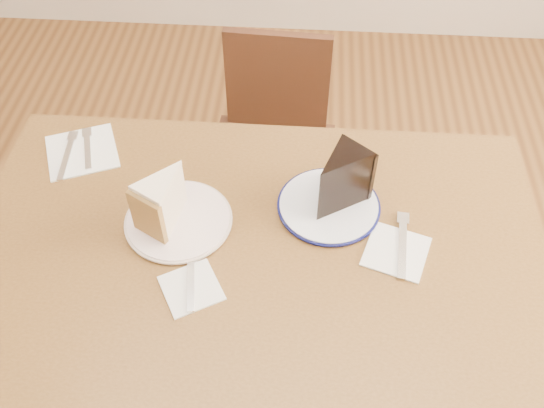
{
  "coord_description": "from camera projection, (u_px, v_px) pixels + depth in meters",
  "views": [
    {
      "loc": [
        0.09,
        -0.73,
        1.74
      ],
      "look_at": [
        0.03,
        0.1,
        0.8
      ],
      "focal_mm": 40.0,
      "sensor_mm": 36.0,
      "label": 1
    }
  ],
  "objects": [
    {
      "name": "plate_navy",
      "position": [
        329.0,
        206.0,
        1.31
      ],
      "size": [
        0.21,
        0.21,
        0.01
      ],
      "primitive_type": "cylinder",
      "color": "white",
      "rests_on": "table"
    },
    {
      "name": "ground",
      "position": [
        259.0,
        406.0,
        1.79
      ],
      "size": [
        4.0,
        4.0,
        0.0
      ],
      "primitive_type": "plane",
      "color": "#492B13",
      "rests_on": "ground"
    },
    {
      "name": "plate_cream",
      "position": [
        179.0,
        221.0,
        1.28
      ],
      "size": [
        0.22,
        0.22,
        0.01
      ],
      "primitive_type": "cylinder",
      "color": "white",
      "rests_on": "table"
    },
    {
      "name": "napkin_navy",
      "position": [
        396.0,
        252.0,
        1.23
      ],
      "size": [
        0.15,
        0.15,
        0.0
      ],
      "primitive_type": "cube",
      "rotation": [
        0.0,
        0.0,
        -0.32
      ],
      "color": "white",
      "rests_on": "table"
    },
    {
      "name": "fork_cream",
      "position": [
        191.0,
        281.0,
        1.18
      ],
      "size": [
        0.03,
        0.14,
        0.0
      ],
      "primitive_type": "cube",
      "rotation": [
        0.0,
        0.0,
        0.15
      ],
      "color": "silver",
      "rests_on": "napkin_cream"
    },
    {
      "name": "knife_navy",
      "position": [
        402.0,
        245.0,
        1.24
      ],
      "size": [
        0.03,
        0.17,
        0.0
      ],
      "primitive_type": "cube",
      "rotation": [
        0.0,
        0.0,
        -0.09
      ],
      "color": "silver",
      "rests_on": "napkin_navy"
    },
    {
      "name": "chair_far",
      "position": [
        272.0,
        148.0,
        1.91
      ],
      "size": [
        0.4,
        0.4,
        0.77
      ],
      "rotation": [
        0.0,
        0.0,
        3.08
      ],
      "color": "black",
      "rests_on": "ground"
    },
    {
      "name": "fork_spare",
      "position": [
        88.0,
        149.0,
        1.43
      ],
      "size": [
        0.05,
        0.14,
        0.0
      ],
      "primitive_type": "cube",
      "rotation": [
        0.0,
        0.0,
        0.3
      ],
      "color": "silver",
      "rests_on": "napkin_spare"
    },
    {
      "name": "knife_spare",
      "position": [
        67.0,
        156.0,
        1.41
      ],
      "size": [
        0.03,
        0.16,
        0.0
      ],
      "primitive_type": "cube",
      "rotation": [
        0.0,
        0.0,
        0.09
      ],
      "color": "silver",
      "rests_on": "napkin_spare"
    },
    {
      "name": "table",
      "position": [
        255.0,
        283.0,
        1.3
      ],
      "size": [
        1.2,
        0.8,
        0.75
      ],
      "color": "#4B3014",
      "rests_on": "ground"
    },
    {
      "name": "chocolate_cake",
      "position": [
        337.0,
        185.0,
        1.26
      ],
      "size": [
        0.14,
        0.15,
        0.12
      ],
      "primitive_type": null,
      "rotation": [
        0.0,
        0.0,
        2.46
      ],
      "color": "black",
      "rests_on": "plate_navy"
    },
    {
      "name": "napkin_cream",
      "position": [
        191.0,
        288.0,
        1.18
      ],
      "size": [
        0.14,
        0.14,
        0.0
      ],
      "primitive_type": "cube",
      "rotation": [
        0.0,
        0.0,
        0.51
      ],
      "color": "white",
      "rests_on": "table"
    },
    {
      "name": "napkin_spare",
      "position": [
        82.0,
        152.0,
        1.43
      ],
      "size": [
        0.21,
        0.21,
        0.0
      ],
      "primitive_type": "cube",
      "rotation": [
        0.0,
        0.0,
        0.39
      ],
      "color": "white",
      "rests_on": "table"
    },
    {
      "name": "carrot_cake",
      "position": [
        167.0,
        199.0,
        1.24
      ],
      "size": [
        0.13,
        0.14,
        0.11
      ],
      "primitive_type": null,
      "rotation": [
        0.0,
        0.0,
        -0.52
      ],
      "color": "#F8E8CD",
      "rests_on": "plate_cream"
    }
  ]
}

